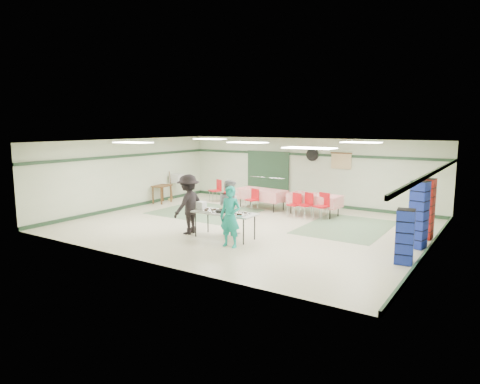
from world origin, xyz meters
The scene contains 42 objects.
floor centered at (0.00, 0.00, 0.00)m, with size 11.00×11.00×0.00m, color beige.
ceiling centered at (0.00, 0.00, 2.70)m, with size 11.00×11.00×0.00m, color white.
wall_back centered at (0.00, 4.50, 1.35)m, with size 11.00×11.00×0.00m, color beige.
wall_front centered at (0.00, -4.50, 1.35)m, with size 11.00×11.00×0.00m, color beige.
wall_left centered at (-5.50, 0.00, 1.35)m, with size 9.00×9.00×0.00m, color beige.
wall_right centered at (5.50, 0.00, 1.35)m, with size 9.00×9.00×0.00m, color beige.
trim_back centered at (0.00, 4.47, 2.05)m, with size 11.00×0.06×0.10m, color #203C26.
baseboard_back centered at (0.00, 4.47, 0.06)m, with size 11.00×0.06×0.12m, color #203C26.
trim_left centered at (-5.47, 0.00, 2.05)m, with size 9.00×0.06×0.10m, color #203C26.
baseboard_left centered at (-5.47, 0.00, 0.06)m, with size 9.00×0.06×0.12m, color #203C26.
trim_right centered at (5.47, 0.00, 2.05)m, with size 9.00×0.06×0.10m, color #203C26.
baseboard_right centered at (5.47, 0.00, 0.06)m, with size 9.00×0.06×0.12m, color #203C26.
green_patch_a centered at (-2.50, 1.00, 0.00)m, with size 3.50×3.00×0.01m, color #61815E.
green_patch_b centered at (2.80, 1.50, 0.00)m, with size 2.50×3.50×0.01m, color #61815E.
double_door_left centered at (-2.20, 4.44, 1.05)m, with size 0.90×0.06×2.10m, color gray.
double_door_right centered at (-1.25, 4.44, 1.05)m, with size 0.90×0.06×2.10m, color gray.
door_frame centered at (-1.73, 4.42, 1.05)m, with size 2.00×0.03×2.15m, color #203C26.
wall_fan centered at (0.30, 4.44, 2.05)m, with size 0.50×0.50×0.10m, color black.
scroll_banner centered at (1.50, 4.44, 1.85)m, with size 0.80×0.02×0.60m, color tan.
serving_table centered at (0.30, -1.70, 0.72)m, with size 1.90×0.81×0.76m.
sheet_tray_right centered at (0.78, -1.77, 0.77)m, with size 0.62×0.47×0.02m, color silver.
sheet_tray_mid centered at (0.28, -1.53, 0.77)m, with size 0.59×0.45×0.02m, color silver.
sheet_tray_left centered at (-0.21, -1.82, 0.77)m, with size 0.57×0.43×0.02m, color silver.
baking_pan centered at (0.39, -1.76, 0.80)m, with size 0.47×0.29×0.08m, color black.
foam_box_stack centered at (-0.58, -1.65, 0.87)m, with size 0.24×0.22×0.22m, color white.
volunteer_teal centered at (0.93, -2.34, 0.82)m, with size 0.60×0.39×1.64m, color teal.
volunteer_grey centered at (0.11, -1.16, 0.82)m, with size 0.79×0.62×1.63m, color #939297.
volunteer_dark centered at (-0.91, -1.85, 0.89)m, with size 1.15×0.66×1.78m, color black.
dining_table_a centered at (1.18, 2.69, 0.57)m, with size 1.97×1.03×0.77m.
dining_table_b centered at (-1.02, 2.69, 0.57)m, with size 2.02×1.09×0.77m.
chair_a centered at (1.14, 2.12, 0.54)m, with size 0.54×0.54×0.88m.
chair_b centered at (0.69, 2.12, 0.50)m, with size 0.46×0.47×0.83m.
chair_c centered at (1.72, 2.13, 0.57)m, with size 0.54×0.54×0.93m.
chair_d centered at (-1.06, 2.12, 0.52)m, with size 0.49×0.49×0.85m.
chair_loose_a centered at (-2.90, 3.16, 0.50)m, with size 0.52×0.52×0.82m.
chair_loose_b centered at (-3.38, 2.97, 0.58)m, with size 0.59×0.59×0.94m.
crate_stack_blue_a centered at (5.15, 0.26, 0.90)m, with size 0.39×0.39×1.80m, color #1A34A0.
crate_stack_red centered at (5.15, 1.37, 0.87)m, with size 0.38×0.38×1.74m, color #A11D10.
crate_stack_blue_b centered at (5.15, -1.29, 0.65)m, with size 0.40×0.40×1.30m, color #1A34A0.
printer_table centered at (-5.15, 1.51, 0.63)m, with size 0.63×0.88×0.74m.
office_printer centered at (-5.15, 2.44, 0.94)m, with size 0.48×0.42×0.38m, color #B2B2AD.
broom centered at (-5.23, 2.15, 0.65)m, with size 0.03×0.03×1.26m, color brown.
Camera 1 is at (7.20, -11.50, 3.22)m, focal length 32.00 mm.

